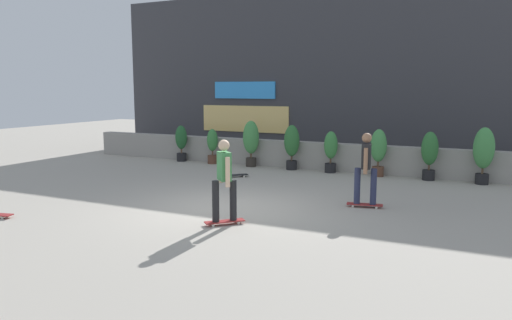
{
  "coord_description": "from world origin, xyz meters",
  "views": [
    {
      "loc": [
        5.26,
        -9.42,
        2.69
      ],
      "look_at": [
        0.0,
        1.5,
        0.9
      ],
      "focal_mm": 34.34,
      "sensor_mm": 36.0,
      "label": 1
    }
  ],
  "objects_px": {
    "potted_plant_1": "(212,145)",
    "potted_plant_3": "(292,144)",
    "skater_by_wall_left": "(366,166)",
    "potted_plant_2": "(251,140)",
    "skateboard_near_camera": "(235,175)",
    "potted_plant_4": "(331,150)",
    "skater_by_wall_right": "(224,178)",
    "potted_plant_7": "(484,151)",
    "potted_plant_5": "(379,149)",
    "potted_plant_0": "(181,141)",
    "potted_plant_6": "(430,152)"
  },
  "relations": [
    {
      "from": "potted_plant_6",
      "to": "skateboard_near_camera",
      "type": "distance_m",
      "value": 5.79
    },
    {
      "from": "potted_plant_4",
      "to": "skater_by_wall_right",
      "type": "relative_size",
      "value": 0.78
    },
    {
      "from": "potted_plant_3",
      "to": "potted_plant_7",
      "type": "distance_m",
      "value": 5.76
    },
    {
      "from": "potted_plant_1",
      "to": "potted_plant_5",
      "type": "relative_size",
      "value": 0.86
    },
    {
      "from": "potted_plant_1",
      "to": "potted_plant_5",
      "type": "bearing_deg",
      "value": 0.0
    },
    {
      "from": "potted_plant_6",
      "to": "potted_plant_5",
      "type": "bearing_deg",
      "value": 180.0
    },
    {
      "from": "potted_plant_5",
      "to": "potted_plant_3",
      "type": "bearing_deg",
      "value": -180.0
    },
    {
      "from": "potted_plant_0",
      "to": "potted_plant_4",
      "type": "relative_size",
      "value": 1.0
    },
    {
      "from": "potted_plant_5",
      "to": "skater_by_wall_right",
      "type": "bearing_deg",
      "value": -103.3
    },
    {
      "from": "potted_plant_1",
      "to": "potted_plant_2",
      "type": "distance_m",
      "value": 1.56
    },
    {
      "from": "skateboard_near_camera",
      "to": "potted_plant_2",
      "type": "bearing_deg",
      "value": 102.87
    },
    {
      "from": "potted_plant_4",
      "to": "skateboard_near_camera",
      "type": "height_order",
      "value": "potted_plant_4"
    },
    {
      "from": "potted_plant_2",
      "to": "potted_plant_5",
      "type": "height_order",
      "value": "potted_plant_2"
    },
    {
      "from": "potted_plant_1",
      "to": "potted_plant_3",
      "type": "bearing_deg",
      "value": -0.0
    },
    {
      "from": "potted_plant_3",
      "to": "potted_plant_4",
      "type": "distance_m",
      "value": 1.34
    },
    {
      "from": "potted_plant_5",
      "to": "skateboard_near_camera",
      "type": "relative_size",
      "value": 2.03
    },
    {
      "from": "skater_by_wall_left",
      "to": "potted_plant_1",
      "type": "bearing_deg",
      "value": 147.49
    },
    {
      "from": "potted_plant_6",
      "to": "skater_by_wall_right",
      "type": "distance_m",
      "value": 7.42
    },
    {
      "from": "potted_plant_1",
      "to": "potted_plant_3",
      "type": "relative_size",
      "value": 0.84
    },
    {
      "from": "potted_plant_0",
      "to": "skater_by_wall_right",
      "type": "xyz_separation_m",
      "value": [
        5.62,
        -6.75,
        0.2
      ]
    },
    {
      "from": "potted_plant_5",
      "to": "skater_by_wall_right",
      "type": "relative_size",
      "value": 0.86
    },
    {
      "from": "potted_plant_1",
      "to": "skateboard_near_camera",
      "type": "relative_size",
      "value": 1.74
    },
    {
      "from": "potted_plant_6",
      "to": "potted_plant_7",
      "type": "xyz_separation_m",
      "value": [
        1.43,
        0.0,
        0.12
      ]
    },
    {
      "from": "potted_plant_2",
      "to": "skater_by_wall_right",
      "type": "xyz_separation_m",
      "value": [
        2.75,
        -6.75,
        0.01
      ]
    },
    {
      "from": "potted_plant_0",
      "to": "skater_by_wall_left",
      "type": "xyz_separation_m",
      "value": [
        7.8,
        -4.12,
        0.2
      ]
    },
    {
      "from": "skater_by_wall_right",
      "to": "skater_by_wall_left",
      "type": "relative_size",
      "value": 1.0
    },
    {
      "from": "potted_plant_2",
      "to": "potted_plant_7",
      "type": "bearing_deg",
      "value": 0.0
    },
    {
      "from": "potted_plant_1",
      "to": "potted_plant_5",
      "type": "height_order",
      "value": "potted_plant_5"
    },
    {
      "from": "potted_plant_6",
      "to": "potted_plant_7",
      "type": "height_order",
      "value": "potted_plant_7"
    },
    {
      "from": "potted_plant_3",
      "to": "skater_by_wall_right",
      "type": "relative_size",
      "value": 0.88
    },
    {
      "from": "skater_by_wall_left",
      "to": "potted_plant_6",
      "type": "bearing_deg",
      "value": 77.57
    },
    {
      "from": "potted_plant_2",
      "to": "skater_by_wall_right",
      "type": "distance_m",
      "value": 7.29
    },
    {
      "from": "potted_plant_2",
      "to": "skater_by_wall_left",
      "type": "height_order",
      "value": "skater_by_wall_left"
    },
    {
      "from": "potted_plant_3",
      "to": "potted_plant_6",
      "type": "height_order",
      "value": "potted_plant_3"
    },
    {
      "from": "potted_plant_3",
      "to": "potted_plant_5",
      "type": "height_order",
      "value": "potted_plant_3"
    },
    {
      "from": "potted_plant_6",
      "to": "potted_plant_7",
      "type": "bearing_deg",
      "value": 0.0
    },
    {
      "from": "potted_plant_0",
      "to": "skater_by_wall_left",
      "type": "relative_size",
      "value": 0.78
    },
    {
      "from": "potted_plant_0",
      "to": "skater_by_wall_left",
      "type": "bearing_deg",
      "value": -27.85
    },
    {
      "from": "potted_plant_2",
      "to": "potted_plant_6",
      "type": "height_order",
      "value": "potted_plant_2"
    },
    {
      "from": "potted_plant_3",
      "to": "skateboard_near_camera",
      "type": "relative_size",
      "value": 2.08
    },
    {
      "from": "potted_plant_1",
      "to": "skater_by_wall_left",
      "type": "relative_size",
      "value": 0.73
    },
    {
      "from": "potted_plant_0",
      "to": "potted_plant_4",
      "type": "distance_m",
      "value": 5.71
    },
    {
      "from": "potted_plant_4",
      "to": "skater_by_wall_right",
      "type": "distance_m",
      "value": 6.75
    },
    {
      "from": "potted_plant_0",
      "to": "skateboard_near_camera",
      "type": "relative_size",
      "value": 1.85
    },
    {
      "from": "potted_plant_1",
      "to": "skateboard_near_camera",
      "type": "bearing_deg",
      "value": -45.62
    },
    {
      "from": "potted_plant_0",
      "to": "potted_plant_7",
      "type": "xyz_separation_m",
      "value": [
        10.14,
        0.0,
        0.2
      ]
    },
    {
      "from": "skater_by_wall_left",
      "to": "skateboard_near_camera",
      "type": "relative_size",
      "value": 2.37
    },
    {
      "from": "potted_plant_0",
      "to": "skater_by_wall_left",
      "type": "distance_m",
      "value": 8.82
    },
    {
      "from": "potted_plant_2",
      "to": "potted_plant_7",
      "type": "height_order",
      "value": "potted_plant_7"
    },
    {
      "from": "potted_plant_5",
      "to": "potted_plant_6",
      "type": "height_order",
      "value": "potted_plant_5"
    }
  ]
}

